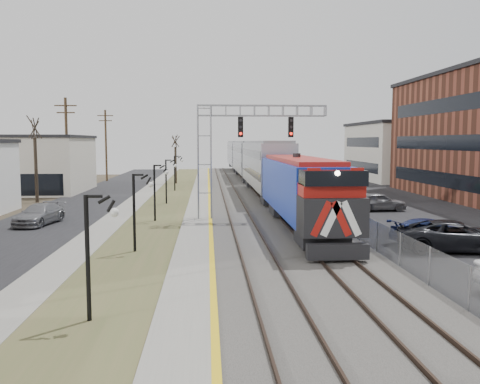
{
  "coord_description": "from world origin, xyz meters",
  "views": [
    {
      "loc": [
        -0.3,
        -7.6,
        5.61
      ],
      "look_at": [
        1.64,
        22.53,
        2.6
      ],
      "focal_mm": 38.0,
      "sensor_mm": 36.0,
      "label": 1
    }
  ],
  "objects": [
    {
      "name": "grass_median",
      "position": [
        -4.0,
        35.0,
        0.03
      ],
      "size": [
        4.0,
        120.0,
        0.06
      ],
      "primitive_type": "cube",
      "color": "#49532C",
      "rests_on": "ground"
    },
    {
      "name": "sidewalk",
      "position": [
        -7.0,
        35.0,
        0.04
      ],
      "size": [
        2.0,
        120.0,
        0.08
      ],
      "primitive_type": "cube",
      "color": "gray",
      "rests_on": "ground"
    },
    {
      "name": "signal_gantry",
      "position": [
        1.22,
        27.99,
        5.59
      ],
      "size": [
        9.0,
        1.07,
        8.15
      ],
      "color": "gray",
      "rests_on": "ground"
    },
    {
      "name": "car_lot_d",
      "position": [
        11.95,
        19.15,
        0.68
      ],
      "size": [
        4.97,
        2.91,
        1.35
      ],
      "primitive_type": "imported",
      "rotation": [
        0.0,
        0.0,
        1.8
      ],
      "color": "navy",
      "rests_on": "ground"
    },
    {
      "name": "car_lot_f",
      "position": [
        12.31,
        45.99,
        0.79
      ],
      "size": [
        4.96,
        2.36,
        1.57
      ],
      "primitive_type": "imported",
      "rotation": [
        0.0,
        0.0,
        1.72
      ],
      "color": "#0B3B18",
      "rests_on": "ground"
    },
    {
      "name": "train",
      "position": [
        5.5,
        58.85,
        2.92
      ],
      "size": [
        3.0,
        85.85,
        5.33
      ],
      "color": "#1531AD",
      "rests_on": "ground"
    },
    {
      "name": "car_lot_c",
      "position": [
        12.3,
        17.08,
        0.79
      ],
      "size": [
        6.0,
        3.5,
        1.57
      ],
      "primitive_type": "imported",
      "rotation": [
        0.0,
        0.0,
        1.41
      ],
      "color": "black",
      "rests_on": "ground"
    },
    {
      "name": "car_lot_e",
      "position": [
        13.42,
        32.16,
        0.75
      ],
      "size": [
        4.48,
        2.0,
        1.5
      ],
      "primitive_type": "imported",
      "rotation": [
        0.0,
        0.0,
        1.62
      ],
      "color": "slate",
      "rests_on": "ground"
    },
    {
      "name": "track_far",
      "position": [
        5.5,
        35.0,
        0.28
      ],
      "size": [
        1.58,
        120.0,
        0.15
      ],
      "color": "#2D2119",
      "rests_on": "ballast_bed"
    },
    {
      "name": "platform_edge",
      "position": [
        -0.12,
        35.0,
        0.24
      ],
      "size": [
        0.24,
        120.0,
        0.01
      ],
      "primitive_type": "cube",
      "color": "gold",
      "rests_on": "platform"
    },
    {
      "name": "bare_trees",
      "position": [
        -12.66,
        38.91,
        2.7
      ],
      "size": [
        12.3,
        42.3,
        5.95
      ],
      "color": "#382D23",
      "rests_on": "ground"
    },
    {
      "name": "street_west",
      "position": [
        -11.5,
        35.0,
        0.02
      ],
      "size": [
        7.0,
        120.0,
        0.04
      ],
      "primitive_type": "cube",
      "color": "black",
      "rests_on": "ground"
    },
    {
      "name": "platform",
      "position": [
        -1.0,
        35.0,
        0.12
      ],
      "size": [
        2.0,
        120.0,
        0.24
      ],
      "primitive_type": "cube",
      "color": "gray",
      "rests_on": "ground"
    },
    {
      "name": "parking_lot",
      "position": [
        16.0,
        35.0,
        0.02
      ],
      "size": [
        16.0,
        120.0,
        0.04
      ],
      "primitive_type": "cube",
      "color": "black",
      "rests_on": "ground"
    },
    {
      "name": "track_near",
      "position": [
        2.0,
        35.0,
        0.28
      ],
      "size": [
        1.58,
        120.0,
        0.15
      ],
      "color": "#2D2119",
      "rests_on": "ballast_bed"
    },
    {
      "name": "fence",
      "position": [
        8.2,
        35.0,
        0.8
      ],
      "size": [
        0.04,
        120.0,
        1.6
      ],
      "primitive_type": "cube",
      "color": "gray",
      "rests_on": "ground"
    },
    {
      "name": "lampposts",
      "position": [
        -4.0,
        18.29,
        2.0
      ],
      "size": [
        0.14,
        62.14,
        4.0
      ],
      "color": "black",
      "rests_on": "ground"
    },
    {
      "name": "car_lot_g",
      "position": [
        12.2,
        48.8,
        0.66
      ],
      "size": [
        3.98,
        1.83,
        1.32
      ],
      "primitive_type": "imported",
      "rotation": [
        0.0,
        0.0,
        1.5
      ],
      "color": "#B00D1F",
      "rests_on": "ground"
    },
    {
      "name": "car_street_b",
      "position": [
        -11.63,
        27.03,
        0.69
      ],
      "size": [
        2.74,
        5.0,
        1.37
      ],
      "primitive_type": "imported",
      "rotation": [
        0.0,
        0.0,
        -0.18
      ],
      "color": "slate",
      "rests_on": "ground"
    },
    {
      "name": "ballast_bed",
      "position": [
        4.0,
        35.0,
        0.1
      ],
      "size": [
        8.0,
        120.0,
        0.2
      ],
      "primitive_type": "cube",
      "color": "#595651",
      "rests_on": "ground"
    }
  ]
}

